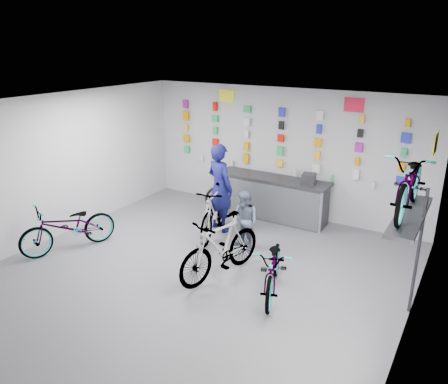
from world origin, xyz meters
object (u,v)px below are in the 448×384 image
Objects in this scene: bike_center at (221,247)px; customer at (245,221)px; bike_service at (215,211)px; bike_right at (274,267)px; bike_left at (68,227)px; clerk at (220,188)px; counter at (272,198)px.

customer reaches higher than bike_center.
customer is at bearing -32.55° from bike_service.
bike_center is at bearing 160.62° from bike_right.
clerk is at bearing 73.37° from bike_left.
bike_center is 1.74m from bike_service.
clerk is at bearing 121.37° from bike_right.
customer is (0.95, -0.61, -0.36)m from clerk.
bike_center is 1.55× the size of customer.
clerk is 1.18m from customer.
bike_right is 1.65m from customer.
bike_center is at bearing 35.57° from bike_left.
bike_service reaches higher than bike_right.
counter is 1.43× the size of bike_service.
bike_center is at bearing -82.18° from counter.
bike_center is 0.97× the size of clerk.
bike_right is at bearing -49.90° from bike_service.
clerk reaches higher than customer.
bike_right is 0.93× the size of bike_service.
bike_right is (4.15, 0.68, -0.04)m from bike_left.
bike_right is 2.80m from clerk.
bike_right is at bearing 158.82° from clerk.
customer is at bearing 165.73° from clerk.
bike_left is 3.49m from customer.
bike_right is 1.43× the size of customer.
counter is 1.39× the size of clerk.
clerk is 1.59× the size of customer.
bike_center is 1.15m from customer.
bike_left is at bearing 170.17° from bike_right.
bike_service is at bearing -179.82° from customer.
bike_center is 1.08× the size of bike_right.
bike_service is (-0.61, -1.54, 0.08)m from counter.
clerk is (2.03, 2.43, 0.47)m from bike_left.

